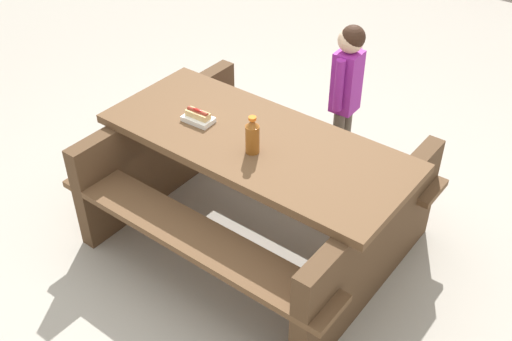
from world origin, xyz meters
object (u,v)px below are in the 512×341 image
object	(u,v)px
picnic_table	(256,181)
child_in_coat	(347,82)
hotdog_tray	(198,117)
soda_bottle	(252,136)

from	to	relation	value
picnic_table	child_in_coat	size ratio (longest dim) A/B	1.65
picnic_table	hotdog_tray	xyz separation A→B (m)	(0.37, 0.06, 0.34)
soda_bottle	child_in_coat	world-z (taller)	child_in_coat
picnic_table	soda_bottle	distance (m)	0.43
picnic_table	child_in_coat	world-z (taller)	child_in_coat
picnic_table	child_in_coat	distance (m)	0.97
hotdog_tray	child_in_coat	bearing A→B (deg)	-113.87
soda_bottle	picnic_table	bearing A→B (deg)	-62.37
soda_bottle	child_in_coat	xyz separation A→B (m)	(-0.00, -1.04, -0.14)
soda_bottle	hotdog_tray	distance (m)	0.44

